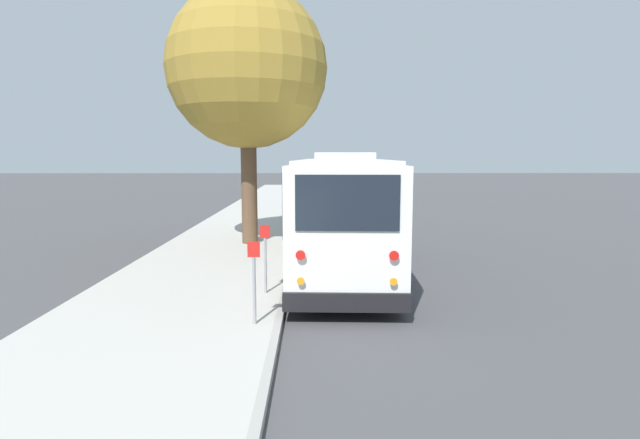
{
  "coord_description": "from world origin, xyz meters",
  "views": [
    {
      "loc": [
        -12.26,
        0.98,
        3.16
      ],
      "look_at": [
        2.25,
        0.81,
        1.3
      ],
      "focal_mm": 28.0,
      "sensor_mm": 36.0,
      "label": 1
    }
  ],
  "objects": [
    {
      "name": "parked_sedan_silver",
      "position": [
        10.64,
        0.49,
        0.6
      ],
      "size": [
        4.18,
        1.77,
        1.3
      ],
      "rotation": [
        0.0,
        0.0,
        0.02
      ],
      "color": "#A8AAAF",
      "rests_on": "ground"
    },
    {
      "name": "parked_sedan_blue",
      "position": [
        16.62,
        0.7,
        0.6
      ],
      "size": [
        4.46,
        1.74,
        1.3
      ],
      "rotation": [
        0.0,
        0.0,
        -0.0
      ],
      "color": "navy",
      "rests_on": "ground"
    },
    {
      "name": "ground_plane",
      "position": [
        0.0,
        0.0,
        0.0
      ],
      "size": [
        160.0,
        160.0,
        0.0
      ],
      "primitive_type": "plane",
      "color": "#474749"
    },
    {
      "name": "sidewalk_slab",
      "position": [
        0.0,
        3.93,
        0.07
      ],
      "size": [
        80.0,
        4.42,
        0.15
      ],
      "primitive_type": "cube",
      "color": "#B2AFA8",
      "rests_on": "ground"
    },
    {
      "name": "sign_post_near",
      "position": [
        -3.57,
        2.06,
        0.93
      ],
      "size": [
        0.06,
        0.22,
        1.5
      ],
      "color": "gray",
      "rests_on": "sidewalk_slab"
    },
    {
      "name": "parked_sedan_gray",
      "position": [
        29.39,
        0.37,
        0.59
      ],
      "size": [
        4.44,
        2.08,
        1.28
      ],
      "rotation": [
        0.0,
        0.0,
        0.08
      ],
      "color": "slate",
      "rests_on": "ground"
    },
    {
      "name": "sign_post_far",
      "position": [
        -1.52,
        2.06,
        0.93
      ],
      "size": [
        0.06,
        0.22,
        1.51
      ],
      "color": "gray",
      "rests_on": "sidewalk_slab"
    },
    {
      "name": "curb_strip",
      "position": [
        0.0,
        1.65,
        0.07
      ],
      "size": [
        80.0,
        0.14,
        0.15
      ],
      "primitive_type": "cube",
      "color": "#9D9A94",
      "rests_on": "ground"
    },
    {
      "name": "shuttle_bus",
      "position": [
        0.97,
        0.21,
        1.71
      ],
      "size": [
        8.63,
        2.77,
        3.23
      ],
      "rotation": [
        0.0,
        0.0,
        -0.04
      ],
      "color": "white",
      "rests_on": "ground"
    },
    {
      "name": "parked_sedan_navy",
      "position": [
        23.19,
        0.56,
        0.59
      ],
      "size": [
        4.23,
        2.0,
        1.28
      ],
      "rotation": [
        0.0,
        0.0,
        0.06
      ],
      "color": "#19234C",
      "rests_on": "ground"
    },
    {
      "name": "street_tree",
      "position": [
        5.04,
        3.21,
        6.42
      ],
      "size": [
        5.36,
        5.36,
        9.4
      ],
      "color": "brown",
      "rests_on": "sidewalk_slab"
    }
  ]
}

